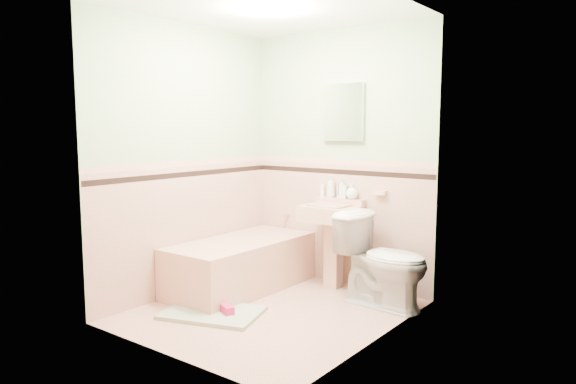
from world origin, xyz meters
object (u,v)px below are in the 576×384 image
Objects in this scene: bathtub at (241,266)px; toilet at (384,261)px; soap_bottle_right at (352,191)px; soap_bottle_mid at (342,188)px; sink at (330,247)px; shoe at (227,309)px; medicine_cabinet at (343,112)px; bucket at (379,279)px; soap_bottle_left at (331,186)px.

bathtub is 1.39m from toilet.
toilet is at bearing -32.64° from soap_bottle_right.
sink is at bearing -95.95° from soap_bottle_mid.
bathtub is 0.78m from shoe.
bathtub is 1.85× the size of toilet.
soap_bottle_mid is at bearing 102.01° from shoe.
medicine_cabinet is 1.93× the size of bucket.
bathtub is 7.91× the size of soap_bottle_mid.
shoe is (-0.39, -1.35, -0.88)m from soap_bottle_right.
soap_bottle_mid reaches higher than bathtub.
medicine_cabinet reaches higher than soap_bottle_right.
toilet reaches higher than bathtub.
soap_bottle_left reaches higher than bucket.
bucket is (0.46, -0.08, -1.56)m from medicine_cabinet.
toilet is (0.63, -0.33, -0.56)m from soap_bottle_mid.
medicine_cabinet reaches higher than bathtub.
sink is 0.58m from soap_bottle_right.
soap_bottle_left is at bearing 69.65° from toilet.
soap_bottle_right is at bearing 41.32° from bathtub.
toilet is 2.85× the size of bucket.
sink is at bearing 80.04° from toilet.
soap_bottle_mid is at bearing 84.05° from sink.
shoe is (-0.28, -1.35, -0.90)m from soap_bottle_mid.
bucket is at bearing -10.06° from medicine_cabinet.
bucket is at bearing -6.70° from soap_bottle_mid.
toilet reaches higher than shoe.
soap_bottle_right is at bearing 0.00° from soap_bottle_left.
toilet is 0.43m from bucket.
soap_bottle_left is at bearing 122.19° from sink.
shoe is (-0.15, -1.35, -0.91)m from soap_bottle_left.
soap_bottle_left is 1.00m from toilet.
soap_bottle_right is at bearing -13.23° from medicine_cabinet.
soap_bottle_left is at bearing 180.00° from soap_bottle_right.
bathtub is 1.24m from soap_bottle_mid.
bathtub is at bearing -134.54° from soap_bottle_mid.
soap_bottle_right is (0.24, 0.00, -0.03)m from soap_bottle_left.
medicine_cabinet reaches higher than soap_bottle_left.
bucket is at bearing -8.84° from soap_bottle_right.
soap_bottle_right is at bearing 0.00° from soap_bottle_mid.
medicine_cabinet is at bearing 103.01° from shoe.
medicine_cabinet is 0.74m from soap_bottle_mid.
bathtub is 1.85× the size of sink.
soap_bottle_left is (-0.11, 0.18, 0.57)m from sink.
bucket is (0.45, -0.05, -0.82)m from soap_bottle_mid.
bucket is at bearing 15.40° from sink.
bathtub reaches higher than shoe.
soap_bottle_right is at bearing 97.65° from shoe.
shoe is (-0.73, -1.29, -0.08)m from bucket.
soap_bottle_mid is (0.02, -0.03, -0.74)m from medicine_cabinet.
soap_bottle_mid is at bearing 0.00° from soap_bottle_left.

